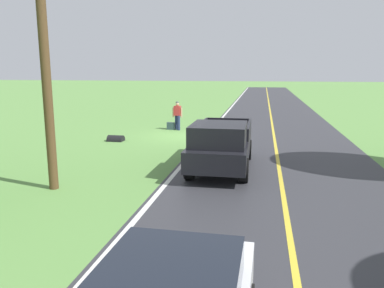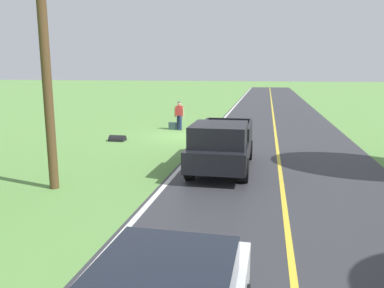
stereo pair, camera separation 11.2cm
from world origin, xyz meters
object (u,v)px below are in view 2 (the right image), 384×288
at_px(hitchhiker_walking, 179,114).
at_px(suitcase_carried, 173,126).
at_px(pickup_truck_passing, 222,144).
at_px(utility_pole_roadside, 46,62).

distance_m(hitchhiker_walking, suitcase_carried, 0.87).
bearing_deg(suitcase_carried, pickup_truck_passing, 30.06).
xyz_separation_m(hitchhiker_walking, suitcase_carried, (0.43, 0.04, -0.76)).
bearing_deg(pickup_truck_passing, utility_pole_roadside, 33.49).
height_order(pickup_truck_passing, utility_pole_roadside, utility_pole_roadside).
xyz_separation_m(pickup_truck_passing, utility_pole_roadside, (4.84, 3.21, 2.87)).
relative_size(suitcase_carried, pickup_truck_passing, 0.09).
height_order(hitchhiker_walking, utility_pole_roadside, utility_pole_roadside).
xyz_separation_m(hitchhiker_walking, utility_pole_roadside, (1.22, 12.15, 2.86)).
relative_size(hitchhiker_walking, pickup_truck_passing, 0.32).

